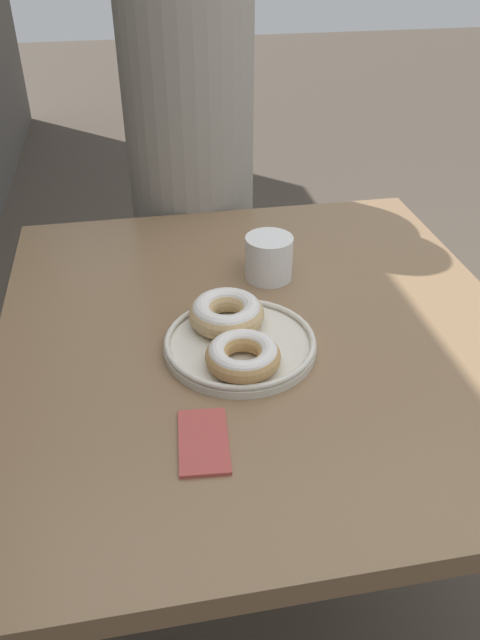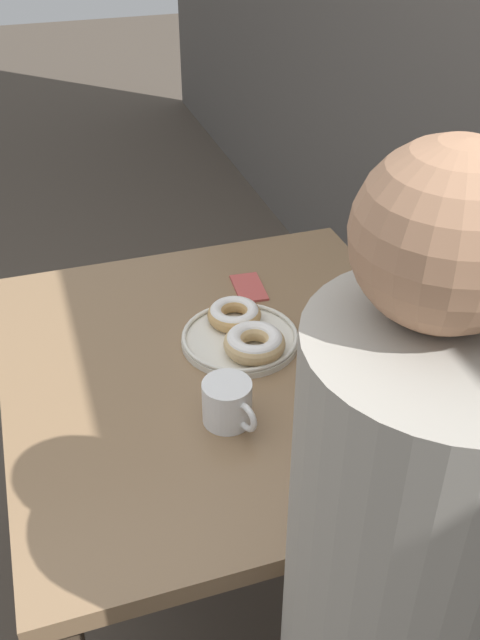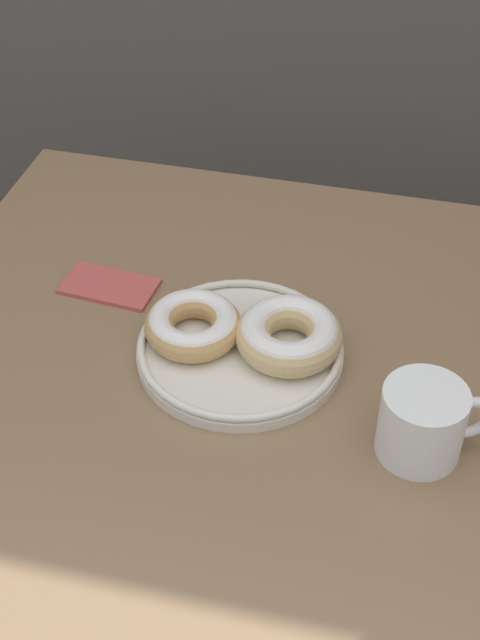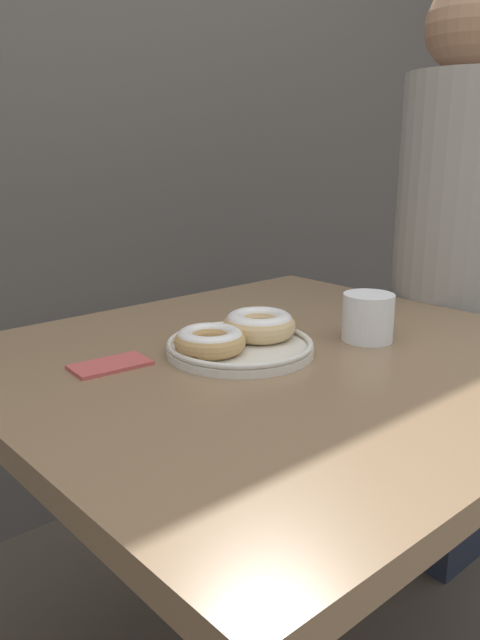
# 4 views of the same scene
# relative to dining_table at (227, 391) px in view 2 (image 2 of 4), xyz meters

# --- Properties ---
(ground_plane) EXTENTS (14.00, 14.00, 0.00)m
(ground_plane) POSITION_rel_dining_table_xyz_m (0.00, -0.22, -0.66)
(ground_plane) COLOR #4C4238
(dining_table) EXTENTS (1.00, 0.92, 0.74)m
(dining_table) POSITION_rel_dining_table_xyz_m (0.00, 0.00, 0.00)
(dining_table) COLOR #846647
(dining_table) RESTS_ON ground_plane
(donut_plate) EXTENTS (0.27, 0.26, 0.06)m
(donut_plate) POSITION_rel_dining_table_xyz_m (-0.05, 0.05, 0.11)
(donut_plate) COLOR silver
(donut_plate) RESTS_ON dining_table
(coffee_mug) EXTENTS (0.13, 0.09, 0.09)m
(coffee_mug) POSITION_rel_dining_table_xyz_m (0.17, -0.05, 0.12)
(coffee_mug) COLOR white
(coffee_mug) RESTS_ON dining_table
(person_figure) EXTENTS (0.34, 0.32, 1.44)m
(person_figure) POSITION_rel_dining_table_xyz_m (0.67, 0.05, 0.10)
(person_figure) COLOR #232838
(person_figure) RESTS_ON ground_plane
(napkin) EXTENTS (0.13, 0.08, 0.01)m
(napkin) POSITION_rel_dining_table_xyz_m (-0.26, 0.14, 0.08)
(napkin) COLOR #BC4C47
(napkin) RESTS_ON dining_table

